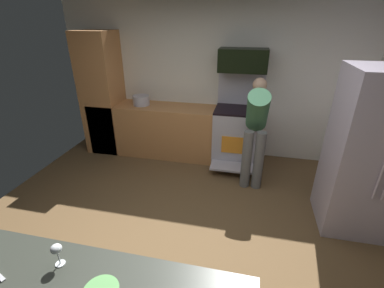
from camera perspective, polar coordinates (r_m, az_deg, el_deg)
name	(u,v)px	position (r m, az deg, el deg)	size (l,w,h in m)	color
ground_plane	(178,237)	(3.29, -3.05, -19.07)	(5.20, 4.80, 0.02)	brown
wall_back	(212,81)	(4.74, 4.24, 13.28)	(5.20, 0.12, 2.60)	silver
lower_cabinet_run	(158,130)	(4.87, -7.27, 3.00)	(2.40, 0.60, 0.90)	#BD7D48
cabinet_column	(103,94)	(5.10, -18.47, 10.04)	(0.60, 0.60, 2.10)	#BD7D48
oven_range	(237,134)	(4.58, 9.56, 2.17)	(0.76, 0.95, 1.52)	#B6B2BF
microwave	(243,60)	(4.35, 10.80, 17.10)	(0.74, 0.38, 0.34)	black
refrigerator	(372,155)	(3.53, 33.97, -1.87)	(0.84, 0.74, 1.87)	#BFB2C9
person_cook	(256,126)	(3.86, 13.44, 3.67)	(0.31, 0.63, 1.53)	slate
wine_glass_mid	(56,250)	(1.92, -26.87, -19.49)	(0.07, 0.07, 0.16)	silver
stock_pot	(141,100)	(4.80, -10.74, 9.14)	(0.29, 0.29, 0.17)	#B3B1C0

